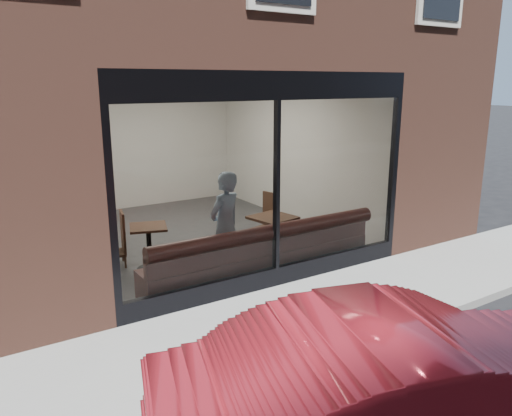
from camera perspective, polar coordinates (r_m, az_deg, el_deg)
ground at (r=6.39m, az=13.13°, el=-14.67°), size 120.00×120.00×0.00m
sidewalk_near at (r=7.04m, az=7.23°, el=-11.53°), size 40.00×2.00×0.01m
kerb_near at (r=6.34m, az=13.50°, el=-14.37°), size 40.00×0.10×0.12m
host_building_pier_right at (r=14.28m, az=1.07°, el=8.39°), size 2.50×12.00×3.20m
host_building_backfill at (r=15.46m, az=-17.15°, el=8.22°), size 5.00×6.00×3.20m
cafe_floor at (r=10.20m, az=-7.24°, el=-3.17°), size 6.00×6.00×0.00m
cafe_ceiling at (r=9.74m, az=-7.84°, el=14.92°), size 6.00×6.00×0.00m
cafe_wall_back at (r=12.60m, az=-13.38°, el=7.23°), size 5.00×0.00×5.00m
cafe_wall_left at (r=9.10m, az=-21.89°, el=4.02°), size 0.00×6.00×6.00m
cafe_wall_right at (r=11.12m, az=4.23°, el=6.69°), size 0.00×6.00×6.00m
storefront_kick at (r=7.74m, az=2.26°, el=-7.80°), size 5.00×0.10×0.30m
storefront_header at (r=7.18m, az=2.49°, el=13.81°), size 5.00×0.10×0.40m
storefront_mullion at (r=7.33m, az=2.37°, el=2.40°), size 0.06×0.10×2.50m
storefront_glass at (r=7.31m, az=2.50°, el=2.36°), size 4.80×0.00×4.80m
banquette at (r=8.02m, az=0.63°, el=-6.40°), size 4.00×0.55×0.45m
person at (r=7.75m, az=-3.54°, el=-2.15°), size 0.74×0.62×1.74m
cafe_table_left at (r=8.36m, az=-12.23°, el=-2.15°), size 0.74×0.74×0.04m
cafe_table_right at (r=8.74m, az=1.92°, el=-1.12°), size 0.80×0.80×0.04m
cafe_chair_left at (r=8.79m, az=-16.04°, el=-5.01°), size 0.48×0.48×0.04m
cafe_chair_right at (r=9.81m, az=0.88°, el=-2.42°), size 0.47×0.47×0.04m
wall_poster at (r=7.95m, az=-19.89°, el=2.49°), size 0.02×0.59×0.79m
parked_car at (r=4.31m, az=18.08°, el=-19.91°), size 4.38×2.55×1.37m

